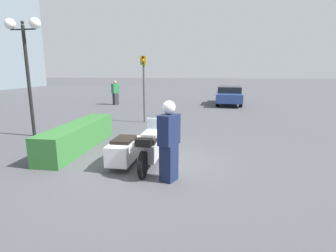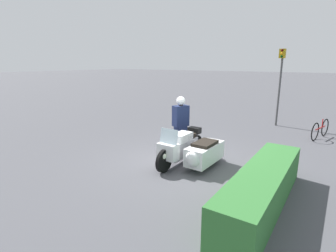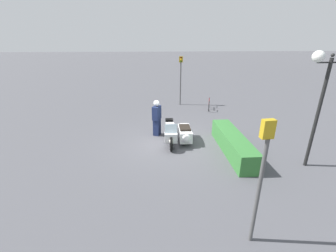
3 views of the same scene
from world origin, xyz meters
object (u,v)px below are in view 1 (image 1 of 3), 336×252
object	(u,v)px
hedge_bush_curbside	(79,136)
police_motorcycle	(138,147)
pedestrian_bystander	(115,93)
parked_car_background	(229,95)
twin_lamp_post	(25,44)
traffic_light_near	(144,79)
officer_rider	(169,139)

from	to	relation	value
hedge_bush_curbside	police_motorcycle	bearing A→B (deg)	-116.52
hedge_bush_curbside	pedestrian_bystander	size ratio (longest dim) A/B	2.22
hedge_bush_curbside	parked_car_background	bearing A→B (deg)	-25.35
pedestrian_bystander	hedge_bush_curbside	bearing A→B (deg)	-41.54
hedge_bush_curbside	twin_lamp_post	size ratio (longest dim) A/B	0.91
police_motorcycle	traffic_light_near	size ratio (longest dim) A/B	0.76
officer_rider	parked_car_background	distance (m)	14.34
officer_rider	twin_lamp_post	size ratio (longest dim) A/B	0.43
twin_lamp_post	hedge_bush_curbside	bearing A→B (deg)	-117.60
police_motorcycle	parked_car_background	size ratio (longest dim) A/B	0.51
police_motorcycle	twin_lamp_post	xyz separation A→B (m)	(2.41, 4.70, 2.91)
twin_lamp_post	traffic_light_near	size ratio (longest dim) A/B	1.37
police_motorcycle	parked_car_background	distance (m)	13.60
parked_car_background	pedestrian_bystander	xyz separation A→B (m)	(-1.31, 8.21, 0.16)
traffic_light_near	pedestrian_bystander	bearing A→B (deg)	-155.83
pedestrian_bystander	twin_lamp_post	bearing A→B (deg)	-54.45
hedge_bush_curbside	parked_car_background	xyz separation A→B (m)	(12.04, -5.70, 0.31)
traffic_light_near	pedestrian_bystander	xyz separation A→B (m)	(6.25, 3.60, -1.20)
police_motorcycle	officer_rider	xyz separation A→B (m)	(-0.97, -0.96, 0.50)
hedge_bush_curbside	traffic_light_near	bearing A→B (deg)	-13.77
twin_lamp_post	police_motorcycle	bearing A→B (deg)	-117.09
hedge_bush_curbside	pedestrian_bystander	xyz separation A→B (m)	(10.73, 2.50, 0.47)
parked_car_background	pedestrian_bystander	bearing A→B (deg)	103.62
traffic_light_near	parked_car_background	xyz separation A→B (m)	(7.55, -4.60, -1.36)
traffic_light_near	pedestrian_bystander	distance (m)	7.31
officer_rider	twin_lamp_post	distance (m)	7.02
hedge_bush_curbside	parked_car_background	size ratio (longest dim) A/B	0.83
officer_rider	parked_car_background	world-z (taller)	officer_rider
traffic_light_near	pedestrian_bystander	size ratio (longest dim) A/B	1.79
pedestrian_bystander	parked_car_background	bearing A→B (deg)	44.36
police_motorcycle	hedge_bush_curbside	size ratio (longest dim) A/B	0.61
twin_lamp_post	pedestrian_bystander	size ratio (longest dim) A/B	2.45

